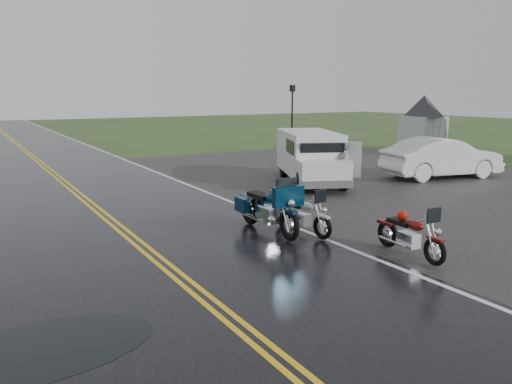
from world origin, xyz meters
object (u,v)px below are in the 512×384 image
(motorcycle_silver, at_px, (323,218))
(van_white, at_px, (300,164))
(motorcycle_teal, at_px, (289,213))
(sedan_white, at_px, (442,158))
(visitor_center, at_px, (424,109))
(person_at_van, at_px, (343,167))
(lamp_post_far_right, at_px, (292,119))
(motorcycle_red, at_px, (436,241))

(motorcycle_silver, height_order, van_white, van_white)
(motorcycle_silver, bearing_deg, motorcycle_teal, 152.66)
(van_white, xyz_separation_m, sedan_white, (6.52, -0.49, -0.19))
(visitor_center, height_order, person_at_van, visitor_center)
(van_white, bearing_deg, visitor_center, 49.55)
(motorcycle_silver, height_order, lamp_post_far_right, lamp_post_far_right)
(lamp_post_far_right, bearing_deg, motorcycle_red, -116.40)
(motorcycle_silver, height_order, sedan_white, sedan_white)
(motorcycle_red, bearing_deg, lamp_post_far_right, 68.65)
(motorcycle_red, distance_m, motorcycle_silver, 2.61)
(van_white, bearing_deg, motorcycle_red, -82.38)
(person_at_van, relative_size, lamp_post_far_right, 0.43)
(sedan_white, bearing_deg, lamp_post_far_right, 12.87)
(motorcycle_red, bearing_deg, sedan_white, 43.77)
(sedan_white, relative_size, lamp_post_far_right, 1.26)
(person_at_van, xyz_separation_m, lamp_post_far_right, (4.90, 10.14, 1.07))
(motorcycle_teal, relative_size, lamp_post_far_right, 0.63)
(visitor_center, height_order, van_white, visitor_center)
(motorcycle_teal, bearing_deg, sedan_white, 22.39)
(sedan_white, bearing_deg, motorcycle_silver, 127.00)
(motorcycle_red, relative_size, sedan_white, 0.39)
(motorcycle_silver, distance_m, lamp_post_far_right, 17.28)
(motorcycle_teal, bearing_deg, visitor_center, 33.35)
(motorcycle_teal, distance_m, lamp_post_far_right, 17.43)
(visitor_center, height_order, motorcycle_teal, visitor_center)
(motorcycle_teal, bearing_deg, motorcycle_silver, -21.42)
(motorcycle_silver, xyz_separation_m, person_at_van, (4.32, 4.41, 0.27))
(motorcycle_red, xyz_separation_m, motorcycle_teal, (-1.49, 2.78, 0.16))
(sedan_white, bearing_deg, van_white, 97.42)
(motorcycle_red, relative_size, van_white, 0.38)
(motorcycle_red, bearing_deg, visitor_center, 46.97)
(visitor_center, bearing_deg, motorcycle_red, -138.09)
(person_at_van, bearing_deg, visitor_center, -171.66)
(motorcycle_teal, relative_size, motorcycle_silver, 1.27)
(van_white, bearing_deg, person_at_van, 3.07)
(person_at_van, bearing_deg, motorcycle_red, 40.63)
(motorcycle_teal, height_order, lamp_post_far_right, lamp_post_far_right)
(motorcycle_teal, xyz_separation_m, van_white, (3.62, 4.66, 0.27))
(van_white, xyz_separation_m, person_at_van, (1.42, -0.53, -0.15))
(motorcycle_red, height_order, lamp_post_far_right, lamp_post_far_right)
(motorcycle_red, bearing_deg, motorcycle_teal, 123.21)
(visitor_center, relative_size, lamp_post_far_right, 4.21)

